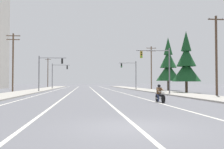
{
  "coord_description": "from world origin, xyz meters",
  "views": [
    {
      "loc": [
        -1.7,
        -9.19,
        1.61
      ],
      "look_at": [
        1.78,
        23.25,
        2.61
      ],
      "focal_mm": 41.58,
      "sensor_mm": 36.0,
      "label": 1
    }
  ],
  "objects_px": {
    "conifer_tree_right_verge_near": "(186,64)",
    "motorcycle_with_rider": "(160,95)",
    "utility_pole_right_far": "(151,66)",
    "conifer_tree_right_verge_far": "(168,66)",
    "traffic_signal_near_right": "(160,64)",
    "traffic_signal_mid_right": "(131,71)",
    "traffic_signal_mid_left": "(57,72)",
    "utility_pole_left_far": "(48,72)",
    "utility_pole_right_near": "(216,54)",
    "traffic_signal_near_left": "(47,68)",
    "utility_pole_left_near": "(13,60)"
  },
  "relations": [
    {
      "from": "utility_pole_left_near",
      "to": "utility_pole_left_far",
      "type": "height_order",
      "value": "utility_pole_left_far"
    },
    {
      "from": "motorcycle_with_rider",
      "to": "traffic_signal_mid_right",
      "type": "height_order",
      "value": "traffic_signal_mid_right"
    },
    {
      "from": "traffic_signal_near_left",
      "to": "utility_pole_left_far",
      "type": "height_order",
      "value": "utility_pole_left_far"
    },
    {
      "from": "traffic_signal_near_left",
      "to": "conifer_tree_right_verge_far",
      "type": "height_order",
      "value": "conifer_tree_right_verge_far"
    },
    {
      "from": "traffic_signal_near_left",
      "to": "traffic_signal_near_right",
      "type": "bearing_deg",
      "value": -36.33
    },
    {
      "from": "traffic_signal_near_left",
      "to": "utility_pole_right_near",
      "type": "distance_m",
      "value": 27.62
    },
    {
      "from": "traffic_signal_mid_left",
      "to": "conifer_tree_right_verge_near",
      "type": "bearing_deg",
      "value": -49.81
    },
    {
      "from": "traffic_signal_near_left",
      "to": "conifer_tree_right_verge_far",
      "type": "relative_size",
      "value": 0.59
    },
    {
      "from": "motorcycle_with_rider",
      "to": "utility_pole_right_far",
      "type": "bearing_deg",
      "value": 76.23
    },
    {
      "from": "traffic_signal_near_left",
      "to": "utility_pole_left_far",
      "type": "relative_size",
      "value": 0.62
    },
    {
      "from": "utility_pole_right_far",
      "to": "conifer_tree_right_verge_near",
      "type": "distance_m",
      "value": 21.18
    },
    {
      "from": "conifer_tree_right_verge_near",
      "to": "utility_pole_right_near",
      "type": "bearing_deg",
      "value": -91.9
    },
    {
      "from": "traffic_signal_near_right",
      "to": "traffic_signal_mid_left",
      "type": "bearing_deg",
      "value": 118.5
    },
    {
      "from": "traffic_signal_near_right",
      "to": "traffic_signal_near_left",
      "type": "xyz_separation_m",
      "value": [
        -16.42,
        12.07,
        0.01
      ]
    },
    {
      "from": "traffic_signal_near_left",
      "to": "utility_pole_right_far",
      "type": "height_order",
      "value": "utility_pole_right_far"
    },
    {
      "from": "traffic_signal_near_left",
      "to": "traffic_signal_mid_left",
      "type": "relative_size",
      "value": 1.0
    },
    {
      "from": "conifer_tree_right_verge_far",
      "to": "traffic_signal_near_left",
      "type": "bearing_deg",
      "value": -170.92
    },
    {
      "from": "traffic_signal_near_left",
      "to": "traffic_signal_mid_right",
      "type": "relative_size",
      "value": 1.0
    },
    {
      "from": "traffic_signal_near_left",
      "to": "utility_pole_left_near",
      "type": "relative_size",
      "value": 0.62
    },
    {
      "from": "utility_pole_right_far",
      "to": "traffic_signal_near_right",
      "type": "bearing_deg",
      "value": -102.28
    },
    {
      "from": "traffic_signal_near_right",
      "to": "traffic_signal_mid_left",
      "type": "height_order",
      "value": "same"
    },
    {
      "from": "traffic_signal_near_right",
      "to": "conifer_tree_right_verge_far",
      "type": "relative_size",
      "value": 0.59
    },
    {
      "from": "traffic_signal_mid_right",
      "to": "conifer_tree_right_verge_near",
      "type": "distance_m",
      "value": 18.18
    },
    {
      "from": "traffic_signal_near_right",
      "to": "utility_pole_right_near",
      "type": "relative_size",
      "value": 0.67
    },
    {
      "from": "utility_pole_left_near",
      "to": "traffic_signal_near_left",
      "type": "bearing_deg",
      "value": 0.98
    },
    {
      "from": "utility_pole_right_far",
      "to": "conifer_tree_right_verge_far",
      "type": "xyz_separation_m",
      "value": [
        0.79,
        -9.88,
        -0.62
      ]
    },
    {
      "from": "traffic_signal_near_left",
      "to": "conifer_tree_right_verge_near",
      "type": "distance_m",
      "value": 23.15
    },
    {
      "from": "motorcycle_with_rider",
      "to": "conifer_tree_right_verge_far",
      "type": "xyz_separation_m",
      "value": [
        10.21,
        28.58,
        4.21
      ]
    },
    {
      "from": "utility_pole_right_near",
      "to": "utility_pole_left_far",
      "type": "xyz_separation_m",
      "value": [
        -27.65,
        63.03,
        0.36
      ]
    },
    {
      "from": "utility_pole_left_far",
      "to": "conifer_tree_right_verge_far",
      "type": "xyz_separation_m",
      "value": [
        28.89,
        -42.11,
        -0.41
      ]
    },
    {
      "from": "traffic_signal_mid_right",
      "to": "utility_pole_right_near",
      "type": "distance_m",
      "value": 27.49
    },
    {
      "from": "traffic_signal_near_right",
      "to": "traffic_signal_mid_right",
      "type": "height_order",
      "value": "same"
    },
    {
      "from": "traffic_signal_mid_right",
      "to": "conifer_tree_right_verge_near",
      "type": "bearing_deg",
      "value": -72.93
    },
    {
      "from": "traffic_signal_near_right",
      "to": "traffic_signal_near_left",
      "type": "height_order",
      "value": "same"
    },
    {
      "from": "conifer_tree_right_verge_far",
      "to": "traffic_signal_near_right",
      "type": "bearing_deg",
      "value": -112.02
    },
    {
      "from": "utility_pole_right_near",
      "to": "conifer_tree_right_verge_far",
      "type": "height_order",
      "value": "conifer_tree_right_verge_far"
    },
    {
      "from": "motorcycle_with_rider",
      "to": "conifer_tree_right_verge_near",
      "type": "bearing_deg",
      "value": 61.75
    },
    {
      "from": "traffic_signal_near_left",
      "to": "utility_pole_right_near",
      "type": "height_order",
      "value": "utility_pole_right_near"
    },
    {
      "from": "traffic_signal_near_left",
      "to": "traffic_signal_mid_right",
      "type": "bearing_deg",
      "value": 30.53
    },
    {
      "from": "motorcycle_with_rider",
      "to": "conifer_tree_right_verge_far",
      "type": "bearing_deg",
      "value": 70.33
    },
    {
      "from": "traffic_signal_mid_left",
      "to": "conifer_tree_right_verge_far",
      "type": "distance_m",
      "value": 27.22
    },
    {
      "from": "traffic_signal_mid_right",
      "to": "traffic_signal_near_left",
      "type": "bearing_deg",
      "value": -149.47
    },
    {
      "from": "traffic_signal_near_right",
      "to": "conifer_tree_right_verge_near",
      "type": "height_order",
      "value": "conifer_tree_right_verge_near"
    },
    {
      "from": "traffic_signal_mid_right",
      "to": "motorcycle_with_rider",
      "type": "bearing_deg",
      "value": -96.52
    },
    {
      "from": "conifer_tree_right_verge_near",
      "to": "motorcycle_with_rider",
      "type": "bearing_deg",
      "value": -118.25
    },
    {
      "from": "utility_pole_left_near",
      "to": "conifer_tree_right_verge_near",
      "type": "relative_size",
      "value": 1.05
    },
    {
      "from": "traffic_signal_near_right",
      "to": "traffic_signal_mid_left",
      "type": "relative_size",
      "value": 1.0
    },
    {
      "from": "traffic_signal_mid_left",
      "to": "conifer_tree_right_verge_far",
      "type": "relative_size",
      "value": 0.59
    },
    {
      "from": "traffic_signal_near_left",
      "to": "traffic_signal_mid_left",
      "type": "xyz_separation_m",
      "value": [
        -0.11,
        18.36,
        -0.03
      ]
    },
    {
      "from": "traffic_signal_near_right",
      "to": "utility_pole_right_near",
      "type": "height_order",
      "value": "utility_pole_right_near"
    }
  ]
}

